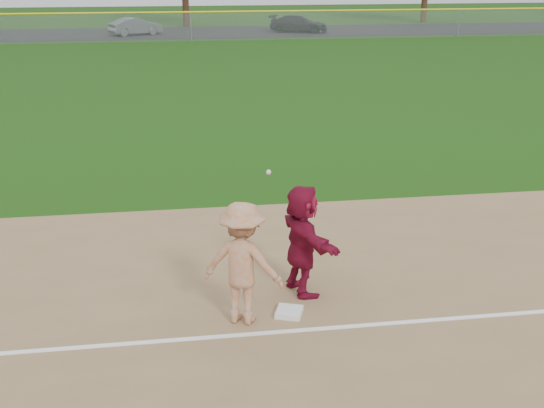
{
  "coord_description": "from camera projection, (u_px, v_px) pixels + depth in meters",
  "views": [
    {
      "loc": [
        -1.72,
        -9.92,
        5.44
      ],
      "look_at": [
        0.0,
        1.5,
        1.3
      ],
      "focal_mm": 45.0,
      "sensor_mm": 36.0,
      "label": 1
    }
  ],
  "objects": [
    {
      "name": "first_base",
      "position": [
        289.0,
        312.0,
        11.04
      ],
      "size": [
        0.52,
        0.52,
        0.09
      ],
      "primitive_type": "cube",
      "rotation": [
        0.0,
        0.0,
        -0.35
      ],
      "color": "white",
      "rests_on": "infield_dirt"
    },
    {
      "name": "foul_line",
      "position": [
        294.0,
        331.0,
        10.56
      ],
      "size": [
        60.0,
        0.1,
        0.01
      ],
      "primitive_type": "cube",
      "color": "white",
      "rests_on": "infield_dirt"
    },
    {
      "name": "base_runner",
      "position": [
        302.0,
        240.0,
        11.5
      ],
      "size": [
        0.98,
        1.88,
        1.94
      ],
      "primitive_type": "imported",
      "rotation": [
        0.0,
        0.0,
        1.81
      ],
      "color": "maroon",
      "rests_on": "infield_dirt"
    },
    {
      "name": "outfield_fence",
      "position": [
        191.0,
        13.0,
        47.88
      ],
      "size": [
        110.0,
        0.12,
        110.0
      ],
      "color": "#999EA0",
      "rests_on": "ground"
    },
    {
      "name": "ground",
      "position": [
        285.0,
        308.0,
        11.31
      ],
      "size": [
        160.0,
        160.0,
        0.0
      ],
      "primitive_type": "plane",
      "color": "#18420C",
      "rests_on": "ground"
    },
    {
      "name": "first_base_play",
      "position": [
        243.0,
        263.0,
        10.55
      ],
      "size": [
        1.48,
        1.21,
        2.44
      ],
      "color": "#A3A3A5",
      "rests_on": "infield_dirt"
    },
    {
      "name": "car_mid",
      "position": [
        136.0,
        26.0,
        52.13
      ],
      "size": [
        4.19,
        2.92,
        1.31
      ],
      "primitive_type": "imported",
      "rotation": [
        0.0,
        0.0,
        2.0
      ],
      "color": "#515458",
      "rests_on": "parking_asphalt"
    },
    {
      "name": "car_right",
      "position": [
        299.0,
        24.0,
        54.2
      ],
      "size": [
        4.92,
        3.48,
        1.32
      ],
      "primitive_type": "imported",
      "rotation": [
        0.0,
        0.0,
        1.17
      ],
      "color": "black",
      "rests_on": "parking_asphalt"
    },
    {
      "name": "parking_asphalt",
      "position": [
        189.0,
        33.0,
        54.12
      ],
      "size": [
        120.0,
        10.0,
        0.01
      ],
      "primitive_type": "cube",
      "color": "black",
      "rests_on": "ground"
    }
  ]
}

